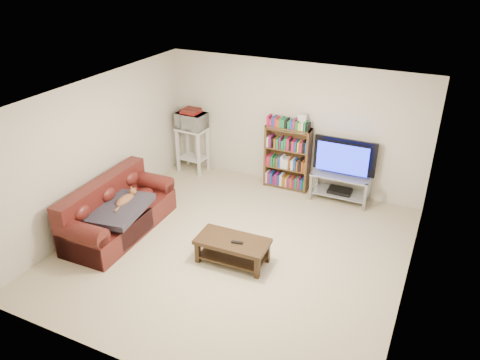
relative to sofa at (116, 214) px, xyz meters
The scene contains 19 objects.
floor 2.04m from the sofa, ahead, with size 5.00×5.00×0.00m, color beige.
ceiling 2.91m from the sofa, ahead, with size 5.00×5.00×0.00m, color white.
wall_back 3.57m from the sofa, 54.87° to the left, with size 5.00×5.00×0.00m, color silver.
wall_front 3.08m from the sofa, 47.50° to the right, with size 5.00×5.00×0.00m, color silver.
wall_left 1.08m from the sofa, 147.24° to the left, with size 5.00×5.00×0.00m, color silver.
wall_right 4.59m from the sofa, ahead, with size 5.00×5.00×0.00m, color silver.
sofa is the anchor object (origin of this frame).
blanket 0.31m from the sofa, 36.19° to the right, with size 0.78×1.01×0.10m, color #2C2934.
cat 0.33m from the sofa, 15.90° to the left, with size 0.22×0.55×0.17m, color brown, non-canonical shape.
coffee_table 2.10m from the sofa, ahead, with size 1.08×0.57×0.39m.
remote 2.20m from the sofa, ahead, with size 0.17×0.05×0.02m, color black.
tv_stand 3.98m from the sofa, 40.04° to the left, with size 1.05×0.47×0.52m.
television 4.02m from the sofa, 40.04° to the left, with size 1.12×0.15×0.65m, color black.
dvd_player 3.98m from the sofa, 40.04° to the left, with size 0.42×0.29×0.06m, color black.
bookshelf 3.31m from the sofa, 53.00° to the left, with size 0.86×0.28×1.24m.
shelf_clutter 3.52m from the sofa, 51.81° to the left, with size 0.63×0.20×0.28m.
microwave_stand 2.52m from the sofa, 90.36° to the left, with size 0.61×0.46×0.94m.
microwave 2.62m from the sofa, 90.36° to the left, with size 0.58×0.39×0.32m, color silver.
game_boxes 2.68m from the sofa, 90.36° to the left, with size 0.34×0.30×0.05m, color maroon.
Camera 1 is at (2.63, -5.37, 4.23)m, focal length 35.00 mm.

